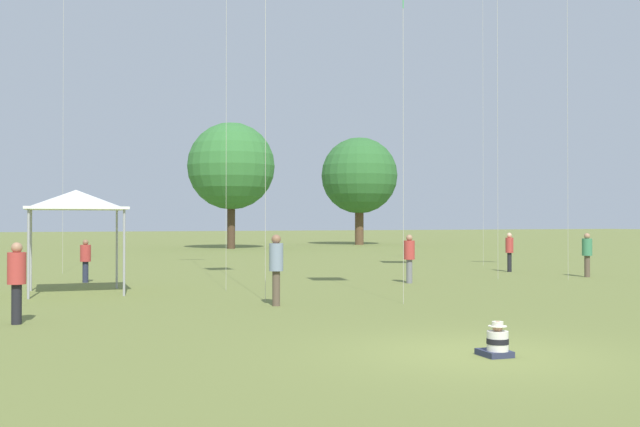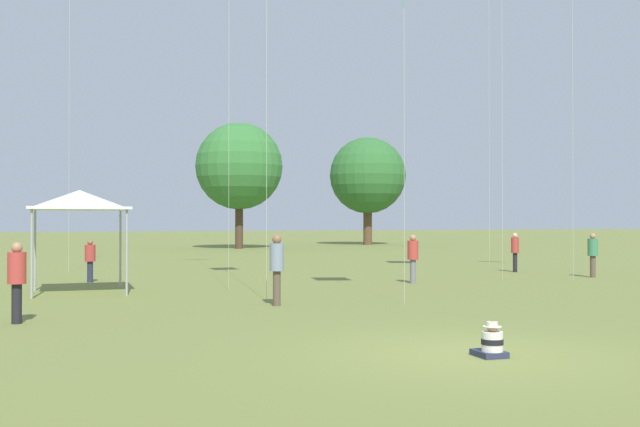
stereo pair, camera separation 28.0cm
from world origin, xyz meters
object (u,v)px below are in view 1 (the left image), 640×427
object	(u,v)px
canopy_tent	(76,200)
distant_tree_2	(359,176)
person_standing_2	(85,257)
person_standing_7	(509,248)
person_standing_6	(409,254)
distant_tree_1	(231,166)
person_standing_1	(276,263)
person_standing_5	(17,276)
person_standing_3	(587,251)
seated_toddler	(497,343)

from	to	relation	value
canopy_tent	distant_tree_2	xyz separation A→B (m)	(28.45, 38.42, 3.57)
person_standing_2	person_standing_7	world-z (taller)	person_standing_7
person_standing_6	distant_tree_2	distance (m)	43.12
distant_tree_2	distant_tree_1	bearing A→B (deg)	-160.43
person_standing_6	distant_tree_2	size ratio (longest dim) A/B	0.17
person_standing_1	person_standing_5	distance (m)	6.34
canopy_tent	distant_tree_2	bearing A→B (deg)	53.47
person_standing_3	person_standing_7	xyz separation A→B (m)	(-0.90, 3.68, -0.01)
person_standing_6	distant_tree_1	distance (m)	34.89
person_standing_1	person_standing_3	size ratio (longest dim) A/B	1.07
person_standing_3	distant_tree_2	bearing A→B (deg)	103.63
person_standing_2	distant_tree_2	size ratio (longest dim) A/B	0.15
seated_toddler	person_standing_2	size ratio (longest dim) A/B	0.38
seated_toddler	person_standing_1	world-z (taller)	person_standing_1
person_standing_2	distant_tree_1	world-z (taller)	distant_tree_1
person_standing_1	seated_toddler	bearing A→B (deg)	51.28
canopy_tent	distant_tree_1	size ratio (longest dim) A/B	0.31
person_standing_5	distant_tree_1	distance (m)	43.76
person_standing_5	distant_tree_2	distance (m)	54.50
person_standing_3	person_standing_5	world-z (taller)	person_standing_5
person_standing_3	distant_tree_2	distance (m)	40.86
person_standing_7	distant_tree_2	bearing A→B (deg)	55.39
person_standing_1	person_standing_7	distance (m)	15.96
person_standing_5	distant_tree_1	size ratio (longest dim) A/B	0.17
person_standing_3	person_standing_7	distance (m)	3.79
canopy_tent	person_standing_1	bearing A→B (deg)	-51.07
person_standing_2	distant_tree_1	size ratio (longest dim) A/B	0.15
person_standing_1	canopy_tent	distance (m)	7.31
person_standing_3	person_standing_5	xyz separation A→B (m)	(-20.82, -5.63, 0.02)
person_standing_3	person_standing_6	bearing A→B (deg)	-154.73
person_standing_3	person_standing_1	bearing A→B (deg)	-135.56
person_standing_6	canopy_tent	size ratio (longest dim) A/B	0.55
canopy_tent	person_standing_5	bearing A→B (deg)	-105.13
seated_toddler	person_standing_2	bearing A→B (deg)	108.81
person_standing_1	person_standing_6	size ratio (longest dim) A/B	1.08
person_standing_2	canopy_tent	world-z (taller)	canopy_tent
distant_tree_1	distant_tree_2	world-z (taller)	distant_tree_1
person_standing_6	person_standing_7	xyz separation A→B (m)	(6.94, 3.43, -0.01)
person_standing_2	person_standing_6	world-z (taller)	person_standing_6
person_standing_6	canopy_tent	world-z (taller)	canopy_tent
person_standing_5	person_standing_6	size ratio (longest dim) A/B	1.02
person_standing_3	person_standing_6	size ratio (longest dim) A/B	1.00
person_standing_2	seated_toddler	bearing A→B (deg)	111.91
person_standing_5	distant_tree_1	bearing A→B (deg)	150.41
person_standing_7	person_standing_1	bearing A→B (deg)	-167.42
person_standing_6	person_standing_2	bearing A→B (deg)	-145.09
person_standing_1	person_standing_5	world-z (taller)	person_standing_1
distant_tree_1	person_standing_2	bearing A→B (deg)	-115.45
person_standing_1	distant_tree_1	xyz separation A→B (m)	(10.27, 39.07, 5.44)
person_standing_6	distant_tree_1	world-z (taller)	distant_tree_1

